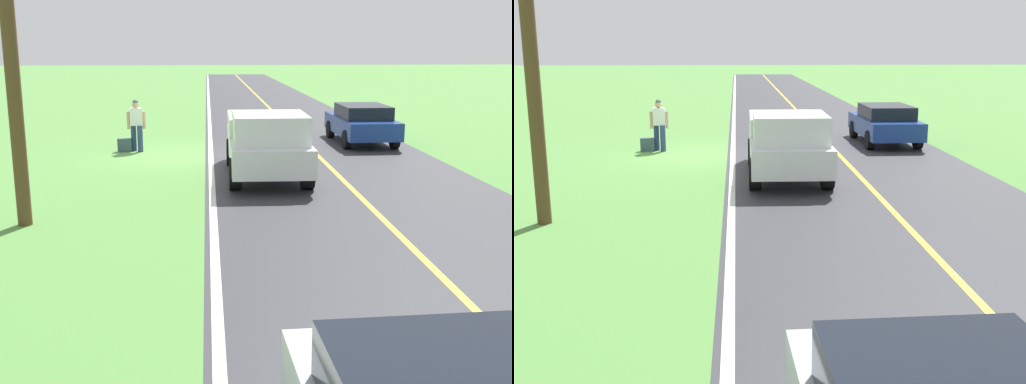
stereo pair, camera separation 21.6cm
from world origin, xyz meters
TOP-DOWN VIEW (x-y plane):
  - ground_plane at (0.00, 0.00)m, footprint 200.00×200.00m
  - road_surface at (-4.55, 0.00)m, footprint 7.33×120.00m
  - lane_edge_line at (-1.07, 0.00)m, footprint 0.16×117.60m
  - lane_centre_line at (-4.55, 0.00)m, footprint 0.14×117.60m
  - hitchhiker_walking at (1.42, -0.95)m, footprint 0.62×0.51m
  - suitcase_carried at (1.83, -0.84)m, footprint 0.47×0.23m
  - pickup_truck_passing at (-2.56, 3.75)m, footprint 2.15×5.42m
  - sedan_near_oncoming at (-6.61, -2.20)m, footprint 1.97×4.42m
  - utility_pole_roadside at (2.69, 7.98)m, footprint 0.28×0.28m

SIDE VIEW (x-z plane):
  - ground_plane at x=0.00m, z-range 0.00..0.00m
  - road_surface at x=-4.55m, z-range 0.00..0.00m
  - lane_edge_line at x=-1.07m, z-range 0.00..0.01m
  - lane_centre_line at x=-4.55m, z-range 0.00..0.01m
  - suitcase_carried at x=1.83m, z-range 0.00..0.45m
  - sedan_near_oncoming at x=-6.61m, z-range 0.05..1.46m
  - pickup_truck_passing at x=-2.56m, z-range 0.06..1.88m
  - hitchhiker_walking at x=1.42m, z-range 0.11..1.85m
  - utility_pole_roadside at x=2.69m, z-range 0.00..8.01m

